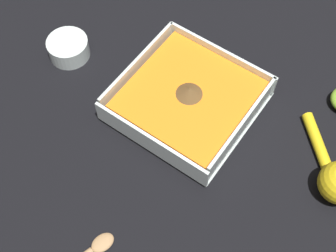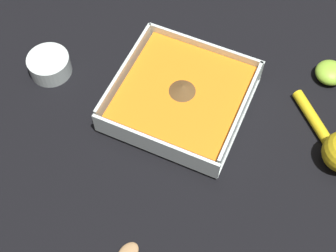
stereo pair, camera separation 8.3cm
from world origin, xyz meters
name	(u,v)px [view 1 (the left image)]	position (x,y,z in m)	size (l,w,h in m)	color
ground_plane	(188,106)	(0.00, 0.00, 0.00)	(4.00, 4.00, 0.00)	black
square_dish	(186,101)	(0.00, 0.00, 0.02)	(0.24, 0.24, 0.06)	silver
spice_bowl	(69,49)	(0.27, 0.04, 0.02)	(0.08, 0.08, 0.04)	silver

